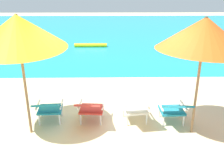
# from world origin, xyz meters

# --- Properties ---
(ground_plane) EXTENTS (40.00, 40.00, 0.00)m
(ground_plane) POSITION_xyz_m (0.00, 4.00, 0.00)
(ground_plane) COLOR beige
(ocean_band) EXTENTS (40.00, 18.00, 0.01)m
(ocean_band) POSITION_xyz_m (0.00, 11.99, 0.00)
(ocean_band) COLOR teal
(ocean_band) RESTS_ON ground_plane
(swim_buoy) EXTENTS (1.60, 0.18, 0.18)m
(swim_buoy) POSITION_xyz_m (-0.94, 7.43, 0.10)
(swim_buoy) COLOR yellow
(swim_buoy) RESTS_ON ocean_band
(lounge_chair_far_left) EXTENTS (0.59, 0.91, 0.68)m
(lounge_chair_far_left) POSITION_xyz_m (-1.38, -0.01, 0.40)
(lounge_chair_far_left) COLOR teal
(lounge_chair_far_left) RESTS_ON ground_plane
(lounge_chair_near_left) EXTENTS (0.60, 0.91, 0.68)m
(lounge_chair_near_left) POSITION_xyz_m (-0.47, -0.02, 0.40)
(lounge_chair_near_left) COLOR red
(lounge_chair_near_left) RESTS_ON ground_plane
(lounge_chair_near_right) EXTENTS (0.65, 0.94, 0.68)m
(lounge_chair_near_right) POSITION_xyz_m (0.53, -0.05, 0.40)
(lounge_chair_near_right) COLOR silver
(lounge_chair_near_right) RESTS_ON ground_plane
(lounge_chair_far_right) EXTENTS (0.57, 0.89, 0.68)m
(lounge_chair_far_right) POSITION_xyz_m (1.32, -0.11, 0.40)
(lounge_chair_far_right) COLOR teal
(lounge_chair_far_right) RESTS_ON ground_plane
(beach_umbrella_left) EXTENTS (1.83, 1.86, 2.45)m
(beach_umbrella_left) POSITION_xyz_m (-1.70, -0.33, 2.09)
(beach_umbrella_left) COLOR olive
(beach_umbrella_left) RESTS_ON ground_plane
(beach_umbrella_right) EXTENTS (2.33, 2.32, 2.39)m
(beach_umbrella_right) POSITION_xyz_m (1.65, -0.38, 2.05)
(beach_umbrella_right) COLOR olive
(beach_umbrella_right) RESTS_ON ground_plane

